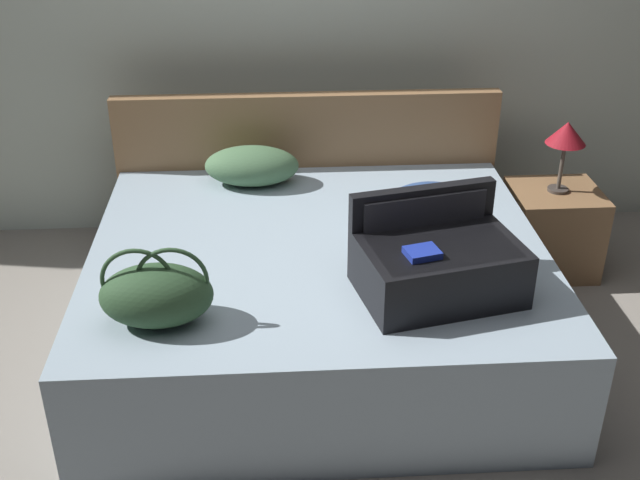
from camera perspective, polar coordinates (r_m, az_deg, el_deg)
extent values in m
plane|color=gray|center=(3.31, 0.31, -11.42)|extent=(12.00, 12.00, 0.00)
cube|color=#99ADBC|center=(3.48, -0.13, -4.05)|extent=(1.92, 1.68, 0.50)
cube|color=olive|center=(4.17, -0.88, 4.72)|extent=(1.96, 0.08, 0.88)
cube|color=black|center=(3.00, 8.70, -2.25)|extent=(0.65, 0.48, 0.22)
cube|color=#28282D|center=(2.98, 8.74, -1.71)|extent=(0.57, 0.42, 0.15)
cube|color=#1E33A5|center=(2.87, 7.36, -0.96)|extent=(0.14, 0.12, 0.03)
cube|color=black|center=(3.13, 7.28, 0.77)|extent=(0.58, 0.17, 0.36)
cube|color=#28282D|center=(3.10, 7.49, 0.51)|extent=(0.49, 0.12, 0.31)
ellipsoid|color=#2D4C2D|center=(2.87, -11.68, -3.93)|extent=(0.41, 0.26, 0.23)
torus|color=#2D4C2D|center=(2.85, -13.01, -2.89)|extent=(0.26, 0.02, 0.26)
torus|color=#2D4C2D|center=(2.83, -10.59, -2.84)|extent=(0.26, 0.02, 0.26)
ellipsoid|color=navy|center=(3.54, 7.89, 2.54)|extent=(0.42, 0.34, 0.18)
ellipsoid|color=#4C724C|center=(3.90, -4.93, 5.34)|extent=(0.47, 0.29, 0.19)
cube|color=olive|center=(4.25, 16.31, 0.70)|extent=(0.44, 0.40, 0.44)
cylinder|color=#3F3833|center=(4.15, 16.73, 3.51)|extent=(0.10, 0.10, 0.02)
cylinder|color=#4C443D|center=(4.10, 16.98, 5.11)|extent=(0.02, 0.02, 0.24)
cone|color=maroon|center=(4.04, 17.33, 7.37)|extent=(0.19, 0.19, 0.11)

